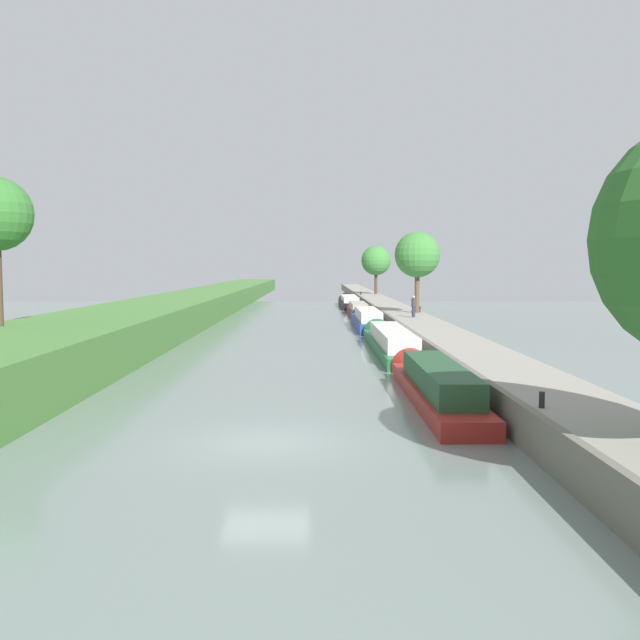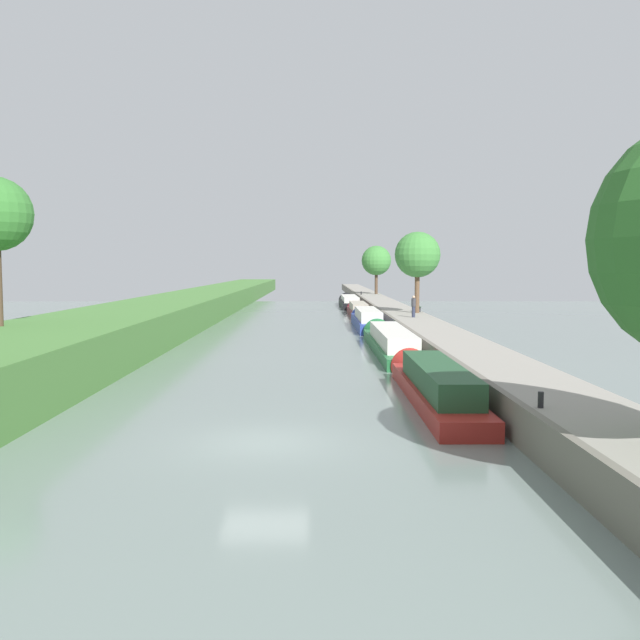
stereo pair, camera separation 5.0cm
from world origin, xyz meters
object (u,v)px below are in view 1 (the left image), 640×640
at_px(narrowboat_black, 349,302).
at_px(person_walking, 414,306).
at_px(narrowboat_green, 390,341).
at_px(mooring_bollard_near, 542,400).
at_px(mooring_bollard_far, 361,293).
at_px(narrowboat_red, 434,384).
at_px(park_bench, 417,308).
at_px(narrowboat_maroon, 358,310).
at_px(narrowboat_blue, 367,319).

distance_m(narrowboat_black, person_walking, 34.85).
xyz_separation_m(narrowboat_green, mooring_bollard_near, (1.75, -22.49, 0.82)).
xyz_separation_m(narrowboat_black, mooring_bollard_far, (1.97, 6.96, 0.83)).
bearing_deg(narrowboat_black, narrowboat_green, -89.73).
bearing_deg(narrowboat_black, mooring_bollard_far, 74.20).
xyz_separation_m(narrowboat_red, park_bench, (4.24, 32.88, 0.91)).
xyz_separation_m(narrowboat_maroon, park_bench, (4.31, -13.06, 0.99)).
bearing_deg(narrowboat_blue, park_bench, 21.84).
bearing_deg(narrowboat_black, person_walking, -84.67).
xyz_separation_m(narrowboat_green, narrowboat_black, (-0.22, 45.79, -0.01)).
distance_m(mooring_bollard_near, mooring_bollard_far, 75.24).
height_order(narrowboat_blue, narrowboat_maroon, narrowboat_blue).
relative_size(mooring_bollard_far, park_bench, 0.30).
bearing_deg(narrowboat_maroon, narrowboat_red, -89.90).
bearing_deg(mooring_bollard_far, narrowboat_green, -91.90).
bearing_deg(narrowboat_black, mooring_bollard_near, -88.35).
height_order(narrowboat_red, park_bench, park_bench).
bearing_deg(narrowboat_maroon, person_walking, -81.07).
bearing_deg(mooring_bollard_near, narrowboat_black, 91.65).
xyz_separation_m(narrowboat_green, narrowboat_maroon, (-0.05, 30.64, -0.05)).
distance_m(narrowboat_green, person_walking, 11.62).
height_order(narrowboat_black, mooring_bollard_far, mooring_bollard_far).
bearing_deg(narrowboat_maroon, mooring_bollard_near, -88.05).
distance_m(narrowboat_blue, person_walking, 5.85).
bearing_deg(narrowboat_green, narrowboat_red, -89.92).
bearing_deg(narrowboat_black, park_bench, -80.98).
xyz_separation_m(narrowboat_maroon, mooring_bollard_far, (1.81, 22.10, 0.87)).
distance_m(narrowboat_blue, park_bench, 4.89).
bearing_deg(mooring_bollard_far, narrowboat_black, -105.80).
bearing_deg(park_bench, narrowboat_maroon, 108.28).
height_order(narrowboat_maroon, park_bench, park_bench).
bearing_deg(person_walking, park_bench, 79.10).
relative_size(narrowboat_blue, park_bench, 9.32).
height_order(narrowboat_green, person_walking, person_walking).
bearing_deg(narrowboat_green, narrowboat_blue, 90.75).
bearing_deg(narrowboat_red, person_walking, 83.54).
relative_size(narrowboat_black, person_walking, 9.98).
distance_m(narrowboat_red, mooring_bollard_far, 68.06).
height_order(narrowboat_black, park_bench, park_bench).
bearing_deg(mooring_bollard_near, park_bench, 86.42).
height_order(narrowboat_maroon, narrowboat_black, narrowboat_black).
bearing_deg(narrowboat_maroon, mooring_bollard_far, 85.33).
bearing_deg(narrowboat_blue, person_walking, -55.44).
xyz_separation_m(narrowboat_red, mooring_bollard_near, (1.73, -7.20, 0.79)).
bearing_deg(narrowboat_green, narrowboat_black, 90.27).
bearing_deg(narrowboat_green, mooring_bollard_far, 88.10).
height_order(narrowboat_red, narrowboat_green, narrowboat_red).
relative_size(person_walking, mooring_bollard_near, 3.69).
bearing_deg(narrowboat_red, narrowboat_black, 90.23).
xyz_separation_m(narrowboat_red, mooring_bollard_far, (1.73, 68.04, 0.79)).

